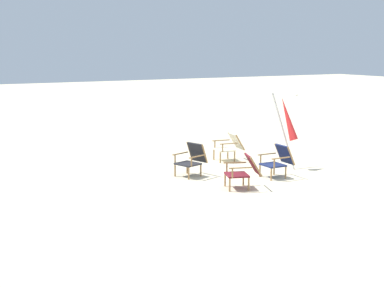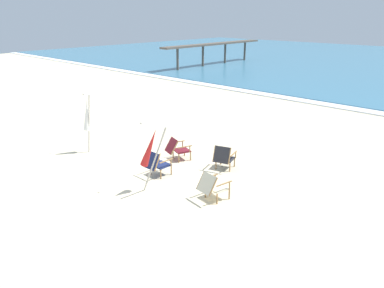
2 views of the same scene
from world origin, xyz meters
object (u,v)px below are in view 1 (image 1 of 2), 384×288
object	(u,v)px
beach_chair_back_left	(230,146)
beach_chair_back_right	(278,160)
beach_chair_far_center	(244,170)
umbrella_furled_red	(288,119)
beach_chair_front_right	(192,159)

from	to	relation	value
beach_chair_back_left	beach_chair_back_right	bearing A→B (deg)	179.29
beach_chair_back_right	beach_chair_back_left	bearing A→B (deg)	-0.71
beach_chair_far_center	umbrella_furled_red	bearing A→B (deg)	-61.08
beach_chair_back_right	beach_chair_back_left	xyz separation A→B (m)	(2.23, -0.03, -0.01)
beach_chair_far_center	beach_chair_front_right	bearing A→B (deg)	14.68
beach_chair_far_center	umbrella_furled_red	world-z (taller)	umbrella_furled_red
beach_chair_back_right	beach_chair_front_right	bearing A→B (deg)	56.85
beach_chair_back_right	umbrella_furled_red	world-z (taller)	umbrella_furled_red
beach_chair_back_right	beach_chair_back_left	size ratio (longest dim) A/B	0.94
beach_chair_front_right	beach_chair_far_center	bearing A→B (deg)	-165.32
beach_chair_back_right	umbrella_furled_red	bearing A→B (deg)	-49.37
beach_chair_back_left	umbrella_furled_red	world-z (taller)	umbrella_furled_red
beach_chair_front_right	umbrella_furled_red	world-z (taller)	umbrella_furled_red
beach_chair_far_center	beach_chair_back_left	xyz separation A→B (m)	(2.72, -1.37, 0.00)
umbrella_furled_red	beach_chair_back_left	bearing A→B (deg)	27.59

